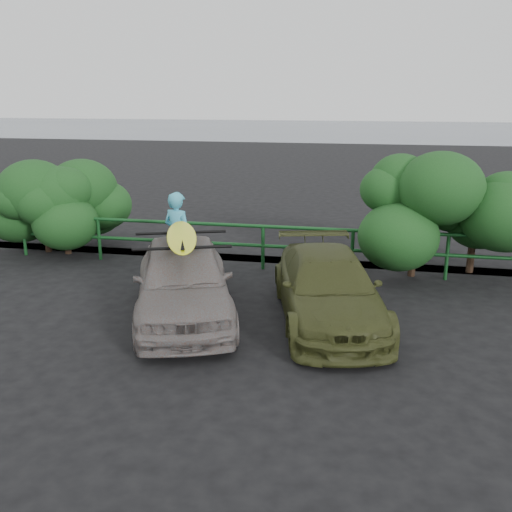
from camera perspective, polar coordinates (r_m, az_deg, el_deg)
The scene contains 10 objects.
ground at distance 8.85m, azimuth -11.95°, elevation -10.32°, with size 80.00×80.00×0.00m, color black.
ocean at distance 67.45m, azimuth 8.69°, elevation 12.44°, with size 200.00×200.00×0.00m, color slate.
guardrail at distance 13.12m, azimuth -3.60°, elevation 1.12°, with size 14.00×0.08×1.04m, color #14461C, non-canonical shape.
shrub_left at distance 15.27m, azimuth -20.98°, elevation 4.41°, with size 3.20×2.40×2.19m, color #1B491B, non-canonical shape.
shrub_right at distance 13.13m, azimuth 18.58°, elevation 3.55°, with size 3.20×2.40×2.48m, color #1B491B, non-canonical shape.
sedan at distance 10.15m, azimuth -7.30°, elevation -2.37°, with size 1.66×4.11×1.40m, color slate.
olive_vehicle at distance 10.03m, azimuth 7.21°, elevation -3.22°, with size 1.68×4.12×1.20m, color #3C401C.
man at distance 12.16m, azimuth -7.78°, elevation 1.94°, with size 0.70×0.46×1.91m, color #44B0CC.
roof_rack at distance 9.95m, azimuth -7.44°, elevation 1.61°, with size 1.63×1.14×0.05m, color black, non-canonical shape.
surfboard at distance 9.93m, azimuth -7.45°, elevation 1.97°, with size 0.51×2.45×0.07m, color yellow.
Camera 1 is at (3.29, -7.26, 3.86)m, focal length 40.00 mm.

